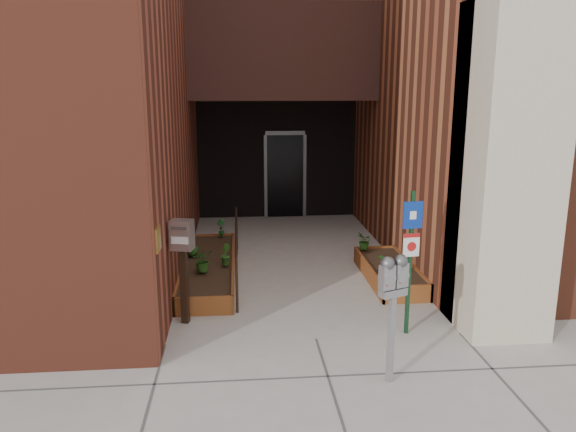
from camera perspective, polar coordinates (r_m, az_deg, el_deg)
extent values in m
plane|color=#9E9991|center=(7.72, 2.86, -12.37)|extent=(80.00, 80.00, 0.00)
cube|color=brown|center=(14.58, -26.64, 18.45)|extent=(8.00, 14.60, 10.00)
cube|color=brown|center=(15.78, 22.41, 18.33)|extent=(8.00, 13.70, 10.00)
cube|color=#C0B094|center=(8.01, 21.26, 4.19)|extent=(1.10, 1.20, 4.40)
cube|color=black|center=(12.95, -0.75, 16.16)|extent=(4.20, 2.00, 2.00)
cube|color=black|center=(14.45, -1.15, 5.92)|extent=(4.00, 0.30, 3.00)
cube|color=black|center=(14.35, -0.29, 4.06)|extent=(0.90, 0.06, 2.10)
cube|color=#B79338|center=(7.01, -13.10, -2.30)|extent=(0.04, 0.30, 0.30)
cube|color=brown|center=(8.46, -8.61, -9.06)|extent=(0.90, 0.04, 0.30)
cube|color=brown|center=(11.82, -7.64, -2.52)|extent=(0.90, 0.04, 0.30)
cube|color=brown|center=(10.16, -10.47, -5.28)|extent=(0.04, 3.60, 0.30)
cube|color=brown|center=(10.11, -5.60, -5.20)|extent=(0.04, 3.60, 0.30)
cube|color=black|center=(10.13, -8.04, -5.35)|extent=(0.82, 3.52, 0.26)
cube|color=brown|center=(9.01, 12.09, -7.79)|extent=(0.80, 0.04, 0.30)
cube|color=brown|center=(10.97, 8.80, -3.81)|extent=(0.80, 0.04, 0.30)
cube|color=brown|center=(9.89, 8.14, -5.70)|extent=(0.04, 2.20, 0.30)
cube|color=brown|center=(10.09, 12.37, -5.50)|extent=(0.04, 2.20, 0.30)
cube|color=black|center=(9.99, 10.27, -5.71)|extent=(0.72, 2.12, 0.26)
cylinder|color=black|center=(8.41, -5.22, -6.90)|extent=(0.04, 0.04, 0.90)
cylinder|color=black|center=(11.56, -5.24, -1.28)|extent=(0.04, 0.04, 0.90)
cylinder|color=black|center=(9.86, -5.28, -1.26)|extent=(0.04, 3.30, 0.04)
cube|color=#939396|center=(6.59, 10.40, -12.24)|extent=(0.08, 0.08, 1.05)
cube|color=#939396|center=(6.37, 10.61, -7.62)|extent=(0.34, 0.23, 0.08)
cube|color=#939396|center=(6.25, 10.03, -6.14)|extent=(0.19, 0.16, 0.27)
sphere|color=#59595B|center=(6.20, 10.09, -4.77)|extent=(0.16, 0.16, 0.16)
cube|color=white|center=(6.20, 10.34, -6.10)|extent=(0.09, 0.04, 0.05)
cube|color=#B21414|center=(6.23, 10.31, -6.83)|extent=(0.09, 0.04, 0.03)
cube|color=#939396|center=(6.36, 11.33, -5.87)|extent=(0.19, 0.16, 0.27)
sphere|color=#59595B|center=(6.31, 11.39, -4.52)|extent=(0.16, 0.16, 0.16)
cube|color=white|center=(6.31, 11.64, -5.83)|extent=(0.09, 0.04, 0.05)
cube|color=#B21414|center=(6.34, 11.61, -6.55)|extent=(0.09, 0.04, 0.03)
cube|color=#13341C|center=(7.70, 12.23, -4.79)|extent=(0.05, 0.05, 1.99)
cube|color=navy|center=(7.49, 12.57, 0.09)|extent=(0.27, 0.06, 0.36)
cube|color=white|center=(7.49, 12.59, 0.08)|extent=(0.09, 0.02, 0.11)
cube|color=white|center=(7.59, 12.42, -2.90)|extent=(0.23, 0.05, 0.32)
cube|color=#B21414|center=(7.56, 12.48, -1.95)|extent=(0.23, 0.04, 0.05)
cylinder|color=#B21414|center=(7.59, 12.45, -3.05)|extent=(0.13, 0.03, 0.13)
cube|color=black|center=(8.14, -10.49, -7.01)|extent=(0.12, 0.12, 1.10)
cube|color=#ADADAF|center=(7.91, -10.72, -1.89)|extent=(0.34, 0.29, 0.42)
cube|color=#59595B|center=(7.78, -11.03, -1.25)|extent=(0.22, 0.06, 0.04)
cube|color=white|center=(7.82, -10.98, -2.46)|extent=(0.24, 0.07, 0.10)
imported|color=#245117|center=(9.44, -8.63, -4.46)|extent=(0.41, 0.41, 0.38)
imported|color=#285A19|center=(9.74, -6.41, -3.87)|extent=(0.23, 0.23, 0.37)
imported|color=#1E5016|center=(10.33, -9.68, -2.94)|extent=(0.28, 0.28, 0.38)
imported|color=#18551D|center=(11.56, -6.82, -1.16)|extent=(0.27, 0.27, 0.37)
imported|color=#245017|center=(9.08, 10.16, -5.45)|extent=(0.25, 0.25, 0.32)
imported|color=#1F5518|center=(9.45, 9.53, -4.73)|extent=(0.22, 0.22, 0.30)
imported|color=#225418|center=(10.66, 7.78, -2.52)|extent=(0.31, 0.31, 0.33)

